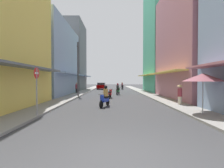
% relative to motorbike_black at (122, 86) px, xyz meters
% --- Properties ---
extents(ground_plane, '(112.57, 112.57, 0.00)m').
position_rel_motorbike_black_xyz_m(ground_plane, '(-2.03, -9.69, -0.70)').
color(ground_plane, '#38383A').
extents(sidewalk_left, '(1.86, 59.17, 0.12)m').
position_rel_motorbike_black_xyz_m(sidewalk_left, '(-6.96, -9.69, -0.64)').
color(sidewalk_left, gray).
rests_on(sidewalk_left, ground).
extents(sidewalk_right, '(1.86, 59.17, 0.12)m').
position_rel_motorbike_black_xyz_m(sidewalk_right, '(2.90, -9.69, -0.64)').
color(sidewalk_right, gray).
rests_on(sidewalk_right, ground).
extents(building_left_mid, '(7.05, 12.23, 9.41)m').
position_rel_motorbike_black_xyz_m(building_left_mid, '(-10.88, -12.77, 4.00)').
color(building_left_mid, '#8CA5CC').
rests_on(building_left_mid, ground).
extents(building_left_far, '(7.05, 8.14, 13.31)m').
position_rel_motorbike_black_xyz_m(building_left_far, '(-10.88, -1.77, 5.95)').
color(building_left_far, slate).
rests_on(building_left_far, ground).
extents(building_right_mid, '(7.05, 10.61, 12.15)m').
position_rel_motorbike_black_xyz_m(building_right_mid, '(6.82, -17.53, 5.36)').
color(building_right_mid, '#B7727F').
rests_on(building_right_mid, ground).
extents(building_right_far, '(7.05, 8.96, 17.56)m').
position_rel_motorbike_black_xyz_m(building_right_far, '(6.82, -7.32, 8.07)').
color(building_right_far, '#4CB28C').
rests_on(building_right_far, ground).
extents(motorbike_black, '(0.55, 1.81, 1.58)m').
position_rel_motorbike_black_xyz_m(motorbike_black, '(0.00, 0.00, 0.00)').
color(motorbike_black, black).
rests_on(motorbike_black, ground).
extents(motorbike_blue, '(0.78, 1.73, 1.58)m').
position_rel_motorbike_black_xyz_m(motorbike_blue, '(-2.70, -23.01, 0.00)').
color(motorbike_blue, black).
rests_on(motorbike_blue, ground).
extents(motorbike_green, '(0.66, 1.78, 1.58)m').
position_rel_motorbike_black_xyz_m(motorbike_green, '(-1.36, -12.64, 0.00)').
color(motorbike_green, black).
rests_on(motorbike_green, ground).
extents(motorbike_red, '(0.55, 1.81, 0.96)m').
position_rel_motorbike_black_xyz_m(motorbike_red, '(-2.37, -16.86, -0.20)').
color(motorbike_red, black).
rests_on(motorbike_red, ground).
extents(parked_car, '(1.94, 4.18, 1.45)m').
position_rel_motorbike_black_xyz_m(parked_car, '(-4.47, 1.34, 0.04)').
color(parked_car, '#8C0000').
rests_on(parked_car, ground).
extents(pedestrian_midway, '(0.44, 0.44, 1.67)m').
position_rel_motorbike_black_xyz_m(pedestrian_midway, '(3.03, -22.60, 0.24)').
color(pedestrian_midway, beige).
rests_on(pedestrian_midway, ground).
extents(pedestrian_crossing, '(0.34, 0.34, 1.62)m').
position_rel_motorbike_black_xyz_m(pedestrian_crossing, '(-7.42, -10.65, 0.11)').
color(pedestrian_crossing, '#262628').
rests_on(pedestrian_crossing, ground).
extents(vendor_umbrella, '(2.21, 2.21, 2.36)m').
position_rel_motorbike_black_xyz_m(vendor_umbrella, '(2.89, -26.12, 1.43)').
color(vendor_umbrella, '#99999E').
rests_on(vendor_umbrella, ground).
extents(utility_pole, '(0.20, 1.20, 6.57)m').
position_rel_motorbike_black_xyz_m(utility_pole, '(-6.28, -15.13, 2.66)').
color(utility_pole, '#4C4C4F').
rests_on(utility_pole, ground).
extents(street_sign_no_entry, '(0.07, 0.60, 2.65)m').
position_rel_motorbike_black_xyz_m(street_sign_no_entry, '(-6.18, -26.53, 1.01)').
color(street_sign_no_entry, gray).
rests_on(street_sign_no_entry, ground).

